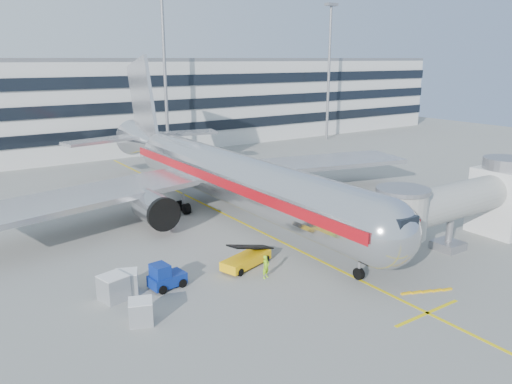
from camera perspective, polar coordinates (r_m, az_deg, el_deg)
ground at (r=43.00m, az=3.96°, el=-6.21°), size 180.00×180.00×0.00m
lead_in_line at (r=50.75m, az=-3.03°, el=-2.82°), size 0.25×70.00×0.01m
stop_bar at (r=34.15m, az=19.01°, el=-12.94°), size 6.00×0.25×0.01m
main_jet at (r=51.06m, az=-4.10°, el=2.19°), size 50.95×48.70×16.06m
jet_bridge at (r=45.40m, az=22.71°, el=-1.06°), size 17.80×4.50×7.00m
terminal at (r=93.06m, az=-18.87°, el=9.47°), size 150.00×24.25×15.60m
light_mast_centre at (r=80.43m, az=-10.42°, el=14.32°), size 2.40×1.20×25.45m
light_mast_east at (r=99.33m, az=8.37°, el=14.50°), size 2.40×1.20×25.45m
belt_loader at (r=38.67m, az=-1.15°, el=-7.67°), size 4.73×2.87×2.21m
baggage_tug at (r=35.78m, az=-10.35°, el=-9.56°), size 2.62×1.83×1.86m
cargo_container_left at (r=34.92m, az=-15.98°, el=-10.46°), size 1.96×1.96×1.72m
cargo_container_right at (r=35.64m, az=-14.55°, el=-9.95°), size 1.92×1.92×1.57m
cargo_container_front at (r=31.73m, az=-13.03°, el=-13.19°), size 1.82×1.82×1.50m
ramp_worker at (r=36.71m, az=1.14°, el=-8.54°), size 0.73×0.59×1.74m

